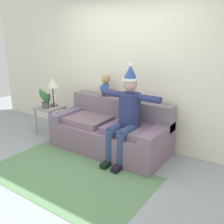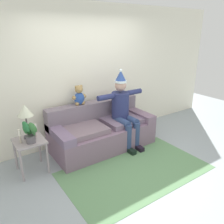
# 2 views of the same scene
# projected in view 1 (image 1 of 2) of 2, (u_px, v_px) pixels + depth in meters

# --- Properties ---
(ground_plane) EXTENTS (10.00, 10.00, 0.00)m
(ground_plane) POSITION_uv_depth(u_px,v_px,m) (71.00, 174.00, 3.66)
(ground_plane) COLOR #97A2A7
(back_wall) EXTENTS (7.00, 0.10, 2.70)m
(back_wall) POSITION_uv_depth(u_px,v_px,m) (128.00, 68.00, 4.48)
(back_wall) COLOR white
(back_wall) RESTS_ON ground_plane
(couch) EXTENTS (1.98, 0.91, 0.85)m
(couch) POSITION_uv_depth(u_px,v_px,m) (111.00, 131.00, 4.36)
(couch) COLOR slate
(couch) RESTS_ON ground_plane
(person_seated) EXTENTS (1.02, 0.77, 1.52)m
(person_seated) POSITION_uv_depth(u_px,v_px,m) (126.00, 113.00, 3.89)
(person_seated) COLOR navy
(person_seated) RESTS_ON ground_plane
(teddy_bear) EXTENTS (0.29, 0.17, 0.38)m
(teddy_bear) POSITION_uv_depth(u_px,v_px,m) (106.00, 87.00, 4.55)
(teddy_bear) COLOR #2A4D9F
(teddy_bear) RESTS_ON couch
(side_table) EXTENTS (0.46, 0.47, 0.56)m
(side_table) POSITION_uv_depth(u_px,v_px,m) (50.00, 112.00, 5.01)
(side_table) COLOR #A19598
(side_table) RESTS_ON ground_plane
(table_lamp) EXTENTS (0.24, 0.24, 0.56)m
(table_lamp) POSITION_uv_depth(u_px,v_px,m) (52.00, 84.00, 4.91)
(table_lamp) COLOR #443E49
(table_lamp) RESTS_ON side_table
(potted_plant) EXTENTS (0.26, 0.26, 0.40)m
(potted_plant) POSITION_uv_depth(u_px,v_px,m) (45.00, 99.00, 4.84)
(potted_plant) COLOR #585357
(potted_plant) RESTS_ON side_table
(candle_tall) EXTENTS (0.04, 0.04, 0.22)m
(candle_tall) POSITION_uv_depth(u_px,v_px,m) (44.00, 99.00, 4.99)
(candle_tall) COLOR beige
(candle_tall) RESTS_ON side_table
(candle_short) EXTENTS (0.04, 0.04, 0.23)m
(candle_short) POSITION_uv_depth(u_px,v_px,m) (55.00, 100.00, 4.90)
(candle_short) COLOR beige
(candle_short) RESTS_ON side_table
(area_rug) EXTENTS (2.37, 1.40, 0.01)m
(area_rug) POSITION_uv_depth(u_px,v_px,m) (69.00, 175.00, 3.63)
(area_rug) COLOR #618E5E
(area_rug) RESTS_ON ground_plane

